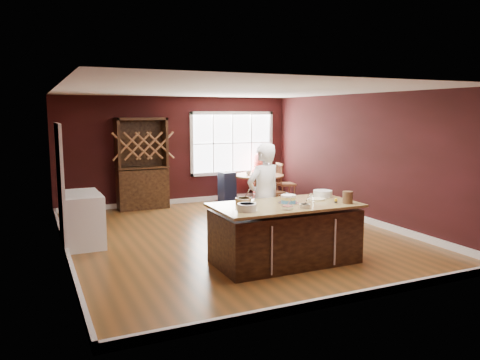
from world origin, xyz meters
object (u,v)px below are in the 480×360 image
Objects in this scene: kitchen_island at (285,235)px; baker at (264,197)px; high_chair at (227,188)px; dining_table at (259,183)px; chair_north at (257,181)px; dryer at (81,215)px; toddler at (226,172)px; hutch at (142,164)px; seated_woman at (260,177)px; washer at (85,222)px; chair_east at (286,182)px; chair_south at (275,191)px; layer_cake at (288,199)px.

baker is (0.00, 0.72, 0.47)m from kitchen_island.
dining_table is at bearing -24.18° from high_chair.
chair_north reaches higher than dryer.
dryer reaches higher than dining_table.
high_chair is at bearing 163.20° from dining_table.
chair_north is at bearing 66.90° from dining_table.
hutch reaches higher than toddler.
toddler is (-1.03, -0.15, 0.19)m from seated_woman.
hutch reaches higher than high_chair.
washer is (-2.72, 2.07, 0.02)m from kitchen_island.
chair_east is at bearing -4.79° from dining_table.
chair_south is at bearing -134.38° from baker.
kitchen_island reaches higher than chair_south.
layer_cake reaches higher than high_chair.
high_chair is 0.97× the size of dryer.
layer_cake is 5.57m from chair_north.
kitchen_island is 2.44× the size of chair_south.
baker is 2.09× the size of high_chair.
chair_north is at bearing -127.72° from baker.
kitchen_island reaches higher than washer.
chair_north is 3.23m from hutch.
dining_table is 5.01m from washer.
seated_woman is 5.21m from dryer.
hutch reaches higher than baker.
chair_east is 1.58m from toddler.
layer_cake is at bearing -77.28° from hutch.
kitchen_island is 1.79× the size of seated_woman.
chair_east is (2.49, 3.55, -0.38)m from baker.
chair_north is 1.05× the size of high_chair.
kitchen_island is at bearing 65.27° from chair_north.
baker is 4.95m from chair_north.
high_chair is at bearing -105.02° from toddler.
kitchen_island is 8.57× the size of toddler.
washer reaches higher than dryer.
hutch reaches higher than washer.
kitchen_island is 1.23× the size of baker.
toddler is 4.23m from dryer.
high_chair is 3.33× the size of toddler.
seated_woman reaches higher than washer.
dining_table is 1.37× the size of chair_south.
hutch reaches higher than layer_cake.
layer_cake is 3.97m from chair_south.
chair_south is (1.71, 3.54, -0.53)m from layer_cake.
chair_east is 1.14× the size of washer.
toddler is at bearing 35.10° from washer.
high_chair is 2.17m from hutch.
hutch is at bearing 135.41° from chair_south.
hutch is at bearing 171.01° from toddler.
chair_north is at bearing 27.05° from dryer.
high_chair is (0.97, 4.57, -0.01)m from kitchen_island.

